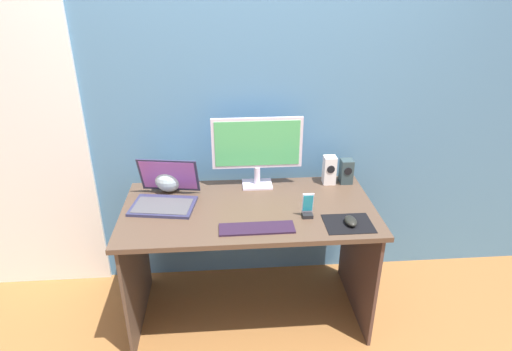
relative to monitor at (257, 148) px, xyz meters
name	(u,v)px	position (x,y,z in m)	size (l,w,h in m)	color
ground_plane	(250,310)	(-0.07, -0.27, -1.00)	(8.00, 8.00, 0.00)	brown
wall_back	(243,98)	(-0.07, 0.18, 0.25)	(6.00, 0.04, 2.50)	teal
door_left	(17,144)	(-1.43, 0.14, 0.01)	(0.82, 0.02, 2.02)	white
desk	(249,231)	(-0.07, -0.27, -0.41)	(1.41, 0.72, 0.75)	#503C2D
monitor	(257,148)	(0.00, 0.00, 0.00)	(0.54, 0.14, 0.43)	silver
speaker_right	(346,171)	(0.55, 0.00, -0.17)	(0.07, 0.08, 0.15)	#2F4145
speaker_near_monitor	(329,170)	(0.44, 0.00, -0.16)	(0.07, 0.07, 0.18)	white
laptop	(165,195)	(-0.54, -0.18, -0.20)	(0.39, 0.36, 0.24)	#2E2F4E
fishbowl	(169,178)	(-0.53, -0.02, -0.17)	(0.17, 0.17, 0.17)	silver
keyboard_external	(257,228)	(-0.04, -0.50, -0.24)	(0.39, 0.11, 0.01)	#27172C
mousepad	(348,224)	(0.44, -0.48, -0.25)	(0.25, 0.20, 0.00)	black
mouse	(351,221)	(0.45, -0.49, -0.23)	(0.06, 0.10, 0.04)	black
phone_in_dock	(308,208)	(0.24, -0.39, -0.20)	(0.06, 0.05, 0.14)	black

